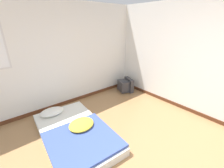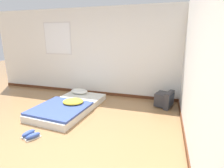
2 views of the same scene
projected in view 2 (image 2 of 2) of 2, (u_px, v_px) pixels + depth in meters
ground_plane at (30, 149)px, 2.84m from camera, size 20.00×20.00×0.00m
wall_back at (97, 53)px, 5.29m from camera, size 7.27×0.08×2.60m
wall_right at (210, 86)px, 1.80m from camera, size 0.08×8.37×2.60m
mattress_bed at (69, 105)px, 4.38m from camera, size 1.27×2.07×0.30m
crt_tv at (165, 99)px, 4.53m from camera, size 0.51×0.54×0.43m
sneaker_pair at (31, 135)px, 3.17m from camera, size 0.33×0.33×0.10m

